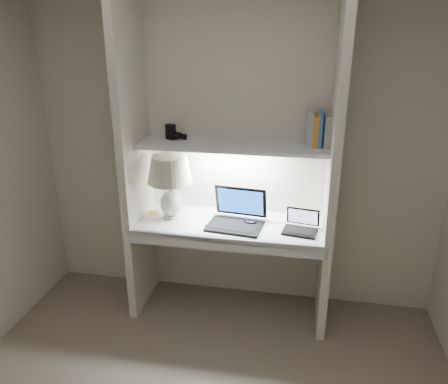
% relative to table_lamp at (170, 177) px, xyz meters
% --- Properties ---
extents(back_wall, '(3.20, 0.01, 2.50)m').
position_rel_table_lamp_xyz_m(back_wall, '(0.46, 0.27, 0.14)').
color(back_wall, beige).
rests_on(back_wall, floor).
extents(alcove_panel_left, '(0.06, 0.55, 2.50)m').
position_rel_table_lamp_xyz_m(alcove_panel_left, '(-0.27, -0.01, 0.14)').
color(alcove_panel_left, beige).
rests_on(alcove_panel_left, floor).
extents(alcove_panel_right, '(0.06, 0.55, 2.50)m').
position_rel_table_lamp_xyz_m(alcove_panel_right, '(1.19, -0.01, 0.14)').
color(alcove_panel_right, beige).
rests_on(alcove_panel_right, floor).
extents(desk, '(1.40, 0.55, 0.04)m').
position_rel_table_lamp_xyz_m(desk, '(0.46, -0.01, -0.36)').
color(desk, white).
rests_on(desk, alcove_panel_left).
extents(desk_apron, '(1.46, 0.03, 0.10)m').
position_rel_table_lamp_xyz_m(desk_apron, '(0.46, -0.27, -0.39)').
color(desk_apron, silver).
rests_on(desk_apron, desk).
extents(shelf, '(1.40, 0.36, 0.03)m').
position_rel_table_lamp_xyz_m(shelf, '(0.46, 0.09, 0.24)').
color(shelf, silver).
rests_on(shelf, back_wall).
extents(strip_light, '(0.60, 0.04, 0.02)m').
position_rel_table_lamp_xyz_m(strip_light, '(0.46, 0.09, 0.22)').
color(strip_light, white).
rests_on(strip_light, shelf).
extents(table_lamp, '(0.34, 0.34, 0.50)m').
position_rel_table_lamp_xyz_m(table_lamp, '(0.00, 0.00, 0.00)').
color(table_lamp, white).
rests_on(table_lamp, desk).
extents(laptop_main, '(0.44, 0.39, 0.27)m').
position_rel_table_lamp_xyz_m(laptop_main, '(0.52, -0.02, -0.28)').
color(laptop_main, black).
rests_on(laptop_main, desk).
extents(laptop_netbook, '(0.27, 0.25, 0.16)m').
position_rel_table_lamp_xyz_m(laptop_netbook, '(1.00, -0.05, -0.30)').
color(laptop_netbook, black).
rests_on(laptop_netbook, desk).
extents(speaker, '(0.10, 0.08, 0.12)m').
position_rel_table_lamp_xyz_m(speaker, '(0.49, 0.22, -0.28)').
color(speaker, silver).
rests_on(speaker, desk).
extents(mouse, '(0.12, 0.08, 0.04)m').
position_rel_table_lamp_xyz_m(mouse, '(0.62, -0.01, -0.32)').
color(mouse, black).
rests_on(mouse, desk).
extents(cable_coil, '(0.12, 0.12, 0.01)m').
position_rel_table_lamp_xyz_m(cable_coil, '(0.37, -0.08, -0.33)').
color(cable_coil, black).
rests_on(cable_coil, desk).
extents(sticky_note, '(0.09, 0.09, 0.00)m').
position_rel_table_lamp_xyz_m(sticky_note, '(-0.18, 0.07, -0.34)').
color(sticky_note, gold).
rests_on(sticky_note, desk).
extents(book_row, '(0.24, 0.17, 0.26)m').
position_rel_table_lamp_xyz_m(book_row, '(1.11, 0.14, 0.38)').
color(book_row, silver).
rests_on(book_row, shelf).
extents(shelf_box, '(0.08, 0.07, 0.12)m').
position_rel_table_lamp_xyz_m(shelf_box, '(-0.03, 0.14, 0.31)').
color(shelf_box, black).
rests_on(shelf_box, shelf).
extents(shelf_gadget, '(0.14, 0.10, 0.05)m').
position_rel_table_lamp_xyz_m(shelf_gadget, '(0.01, 0.16, 0.28)').
color(shelf_gadget, black).
rests_on(shelf_gadget, shelf).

